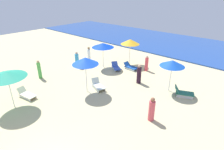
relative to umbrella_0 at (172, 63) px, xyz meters
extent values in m
cube|color=#224899|center=(-0.43, 13.20, -2.21)|extent=(60.00, 12.21, 0.12)
cylinder|color=silver|center=(0.00, 0.00, -1.25)|extent=(0.05, 0.05, 2.05)
cone|color=blue|center=(0.00, 0.00, 0.00)|extent=(1.81, 1.81, 0.46)
cube|color=silver|center=(1.39, -0.29, -2.16)|extent=(1.05, 0.50, 0.23)
cube|color=silver|center=(1.16, 0.21, -2.16)|extent=(1.05, 0.50, 0.23)
cube|color=#2A6F58|center=(1.27, -0.04, -2.01)|extent=(1.42, 1.11, 0.06)
cube|color=#2A6F58|center=(0.75, -0.28, -1.76)|extent=(0.57, 0.71, 0.53)
cylinder|color=silver|center=(-6.77, -8.89, -1.19)|extent=(0.05, 0.05, 2.16)
cone|color=#239974|center=(-6.77, -8.89, 0.07)|extent=(2.41, 2.41, 0.36)
cube|color=silver|center=(-7.15, -8.00, -2.18)|extent=(1.24, 0.24, 0.20)
cube|color=silver|center=(-7.23, -7.50, -2.18)|extent=(1.24, 0.24, 0.20)
cube|color=#F1EFCA|center=(-7.19, -7.75, -2.05)|extent=(1.46, 0.81, 0.06)
cube|color=#F1EFCA|center=(-7.82, -7.85, -1.84)|extent=(0.42, 0.61, 0.43)
cylinder|color=silver|center=(-7.15, 0.10, -1.24)|extent=(0.05, 0.05, 2.07)
cone|color=#0B3BC7|center=(-7.15, 0.10, 0.01)|extent=(2.14, 2.14, 0.43)
cube|color=silver|center=(-5.87, 0.24, -2.18)|extent=(0.97, 0.64, 0.18)
cube|color=silver|center=(-5.58, 0.69, -2.18)|extent=(0.97, 0.64, 0.18)
cube|color=blue|center=(-5.73, 0.46, -2.06)|extent=(1.39, 1.20, 0.06)
cube|color=blue|center=(-6.21, 0.77, -1.86)|extent=(0.63, 0.70, 0.43)
cylinder|color=silver|center=(-4.67, -4.27, -1.15)|extent=(0.05, 0.05, 2.24)
cone|color=blue|center=(-4.67, -4.27, 0.23)|extent=(1.94, 1.94, 0.51)
cube|color=silver|center=(-4.32, -3.69, -2.16)|extent=(1.09, 0.41, 0.22)
cube|color=silver|center=(-4.14, -3.18, -2.16)|extent=(1.09, 0.41, 0.22)
cube|color=silver|center=(-4.23, -3.44, -2.02)|extent=(1.40, 1.02, 0.06)
cube|color=silver|center=(-4.78, -3.25, -1.78)|extent=(0.45, 0.66, 0.49)
cylinder|color=silver|center=(-5.72, 2.56, -1.20)|extent=(0.05, 0.05, 2.14)
cone|color=gold|center=(-5.72, 2.56, 0.11)|extent=(1.90, 1.90, 0.50)
cube|color=silver|center=(-4.71, 1.24, -2.18)|extent=(1.15, 0.09, 0.19)
cube|color=silver|center=(-4.68, 1.81, -2.18)|extent=(1.15, 0.09, 0.19)
cube|color=#1648A4|center=(-4.70, 1.53, -2.05)|extent=(1.31, 0.73, 0.06)
cube|color=#1648A4|center=(-5.28, 1.55, -1.87)|extent=(0.39, 0.66, 0.40)
cylinder|color=#359BD8|center=(-9.19, -1.58, -1.59)|extent=(0.41, 0.41, 1.36)
sphere|color=beige|center=(-9.19, -1.58, -0.80)|extent=(0.25, 0.25, 0.25)
cylinder|color=#2A1626|center=(-2.51, -0.44, -1.58)|extent=(0.51, 0.51, 1.39)
sphere|color=tan|center=(-2.51, -0.44, -0.76)|extent=(0.26, 0.26, 0.26)
cylinder|color=white|center=(-9.47, 0.28, -1.59)|extent=(0.44, 0.44, 1.37)
sphere|color=#956F49|center=(-9.47, 0.28, -0.78)|extent=(0.26, 0.26, 0.26)
cylinder|color=#E74650|center=(-3.44, 2.22, -1.62)|extent=(0.44, 0.44, 1.31)
sphere|color=beige|center=(-3.44, 2.22, -0.85)|extent=(0.24, 0.24, 0.24)
cylinder|color=#D54D59|center=(0.82, -4.04, -1.62)|extent=(0.52, 0.52, 1.30)
sphere|color=#945D43|center=(0.82, -4.04, -0.85)|extent=(0.26, 0.26, 0.26)
cylinder|color=#4FB04C|center=(-9.55, -5.43, -1.55)|extent=(0.43, 0.43, 1.45)
sphere|color=tan|center=(-9.55, -5.43, -0.73)|extent=(0.23, 0.23, 0.23)
sphere|color=yellow|center=(-10.77, -7.69, -2.14)|extent=(0.27, 0.27, 0.27)
camera|label=1|loc=(5.11, -12.38, 4.88)|focal=29.86mm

